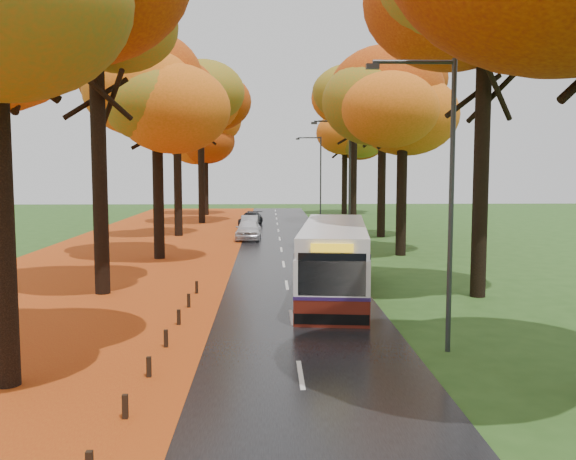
{
  "coord_description": "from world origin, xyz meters",
  "views": [
    {
      "loc": [
        -0.77,
        -9.29,
        5.11
      ],
      "look_at": [
        0.0,
        16.29,
        2.6
      ],
      "focal_mm": 40.0,
      "sensor_mm": 36.0,
      "label": 1
    }
  ],
  "objects_px": {
    "streetlamp_near": "(442,182)",
    "streetlamp_far": "(318,171)",
    "streetlamp_mid": "(346,174)",
    "car_dark": "(251,219)",
    "bus": "(334,258)",
    "car_silver": "(249,223)",
    "car_white": "(248,229)"
  },
  "relations": [
    {
      "from": "streetlamp_mid",
      "to": "streetlamp_far",
      "type": "distance_m",
      "value": 22.0
    },
    {
      "from": "streetlamp_mid",
      "to": "car_dark",
      "type": "height_order",
      "value": "streetlamp_mid"
    },
    {
      "from": "car_silver",
      "to": "car_dark",
      "type": "distance_m",
      "value": 5.12
    },
    {
      "from": "bus",
      "to": "car_dark",
      "type": "height_order",
      "value": "bus"
    },
    {
      "from": "bus",
      "to": "car_dark",
      "type": "relative_size",
      "value": 2.76
    },
    {
      "from": "streetlamp_near",
      "to": "bus",
      "type": "relative_size",
      "value": 0.73
    },
    {
      "from": "bus",
      "to": "car_white",
      "type": "distance_m",
      "value": 20.19
    },
    {
      "from": "bus",
      "to": "car_silver",
      "type": "distance_m",
      "value": 26.18
    },
    {
      "from": "streetlamp_mid",
      "to": "streetlamp_far",
      "type": "height_order",
      "value": "same"
    },
    {
      "from": "streetlamp_near",
      "to": "car_silver",
      "type": "xyz_separation_m",
      "value": [
        -6.26,
        33.68,
        -4.06
      ]
    },
    {
      "from": "streetlamp_mid",
      "to": "car_white",
      "type": "relative_size",
      "value": 1.89
    },
    {
      "from": "bus",
      "to": "car_silver",
      "type": "xyz_separation_m",
      "value": [
        -4.13,
        25.83,
        -0.87
      ]
    },
    {
      "from": "streetlamp_far",
      "to": "car_silver",
      "type": "bearing_deg",
      "value": -121.22
    },
    {
      "from": "streetlamp_mid",
      "to": "car_dark",
      "type": "distance_m",
      "value": 18.4
    },
    {
      "from": "bus",
      "to": "streetlamp_near",
      "type": "bearing_deg",
      "value": -68.21
    },
    {
      "from": "streetlamp_far",
      "to": "car_white",
      "type": "xyz_separation_m",
      "value": [
        -6.15,
        -16.38,
        -3.95
      ]
    },
    {
      "from": "streetlamp_mid",
      "to": "streetlamp_far",
      "type": "relative_size",
      "value": 1.0
    },
    {
      "from": "streetlamp_near",
      "to": "streetlamp_mid",
      "type": "height_order",
      "value": "same"
    },
    {
      "from": "car_silver",
      "to": "car_dark",
      "type": "bearing_deg",
      "value": 91.12
    },
    {
      "from": "car_dark",
      "to": "bus",
      "type": "bearing_deg",
      "value": -71.97
    },
    {
      "from": "car_white",
      "to": "bus",
      "type": "bearing_deg",
      "value": -76.94
    },
    {
      "from": "streetlamp_near",
      "to": "bus",
      "type": "xyz_separation_m",
      "value": [
        -2.12,
        7.85,
        -3.19
      ]
    },
    {
      "from": "streetlamp_mid",
      "to": "car_white",
      "type": "distance_m",
      "value": 9.22
    },
    {
      "from": "streetlamp_near",
      "to": "streetlamp_mid",
      "type": "relative_size",
      "value": 1.0
    },
    {
      "from": "streetlamp_far",
      "to": "car_dark",
      "type": "relative_size",
      "value": 2.02
    },
    {
      "from": "bus",
      "to": "car_white",
      "type": "xyz_separation_m",
      "value": [
        -4.03,
        19.77,
        -0.76
      ]
    },
    {
      "from": "streetlamp_far",
      "to": "streetlamp_mid",
      "type": "bearing_deg",
      "value": -90.0
    },
    {
      "from": "streetlamp_near",
      "to": "car_dark",
      "type": "distance_m",
      "value": 39.52
    },
    {
      "from": "streetlamp_near",
      "to": "streetlamp_far",
      "type": "relative_size",
      "value": 1.0
    },
    {
      "from": "streetlamp_mid",
      "to": "bus",
      "type": "bearing_deg",
      "value": -98.53
    },
    {
      "from": "bus",
      "to": "car_dark",
      "type": "xyz_separation_m",
      "value": [
        -4.17,
        30.95,
        -0.9
      ]
    },
    {
      "from": "car_silver",
      "to": "bus",
      "type": "bearing_deg",
      "value": -80.24
    }
  ]
}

